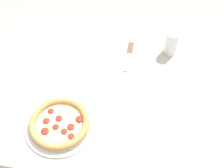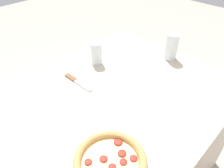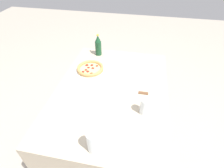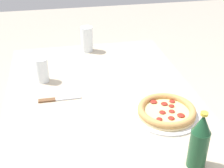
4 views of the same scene
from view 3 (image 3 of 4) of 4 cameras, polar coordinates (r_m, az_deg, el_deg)
name	(u,v)px [view 3 (image 3 of 4)]	position (r m, az deg, el deg)	size (l,w,h in m)	color
ground_plane	(112,138)	(2.00, -0.10, -17.23)	(8.00, 8.00, 0.00)	#A89E8E
table	(112,117)	(1.71, -0.11, -10.73)	(1.28, 0.91, 0.72)	#B7A88E
pizza_salami	(90,69)	(1.65, -7.10, 4.92)	(0.29, 0.29, 0.04)	silver
glass_lemonade	(144,107)	(1.25, 10.54, -7.32)	(0.06, 0.06, 0.13)	white
glass_cola	(93,142)	(1.05, -6.28, -18.34)	(0.07, 0.07, 0.15)	white
beer_bottle	(98,45)	(1.85, -4.53, 12.44)	(0.07, 0.07, 0.22)	#194728
knife	(137,92)	(1.43, 8.17, -2.60)	(0.03, 0.20, 0.01)	brown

